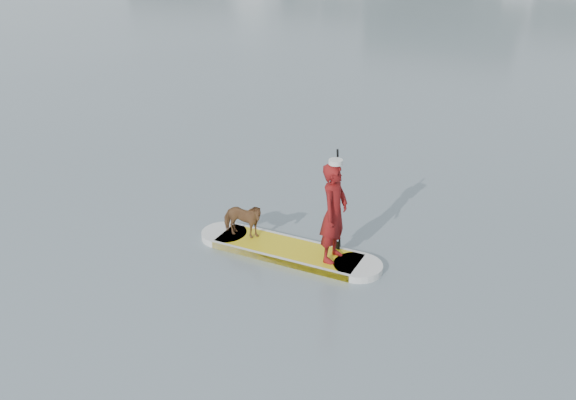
% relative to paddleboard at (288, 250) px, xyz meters
% --- Properties ---
extents(ground, '(140.00, 140.00, 0.00)m').
position_rel_paddleboard_xyz_m(ground, '(-1.93, 0.52, -0.06)').
color(ground, slate).
rests_on(ground, ground).
extents(paddleboard, '(3.30, 0.87, 0.12)m').
position_rel_paddleboard_xyz_m(paddleboard, '(0.00, 0.00, 0.00)').
color(paddleboard, yellow).
rests_on(paddleboard, ground).
extents(paddler, '(0.40, 0.60, 1.65)m').
position_rel_paddleboard_xyz_m(paddler, '(0.81, 0.02, 0.89)').
color(paddler, maroon).
rests_on(paddler, paddleboard).
extents(white_cap, '(0.22, 0.22, 0.07)m').
position_rel_paddleboard_xyz_m(white_cap, '(0.81, 0.02, 1.75)').
color(white_cap, silver).
rests_on(white_cap, paddler).
extents(dog, '(0.81, 0.44, 0.65)m').
position_rel_paddleboard_xyz_m(dog, '(-0.87, -0.02, 0.39)').
color(dog, brown).
rests_on(dog, paddleboard).
extents(paddle, '(0.10, 0.30, 2.00)m').
position_rel_paddleboard_xyz_m(paddle, '(0.75, 0.33, 0.74)').
color(paddle, black).
rests_on(paddle, ground).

